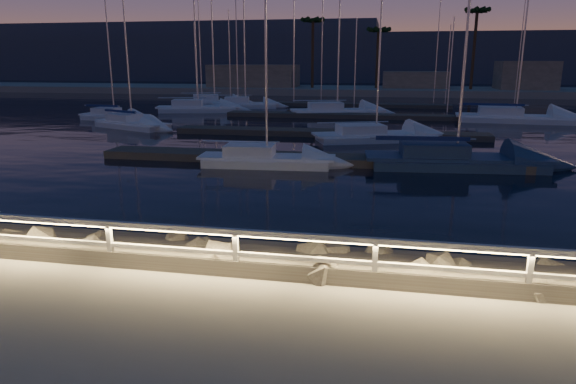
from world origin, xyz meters
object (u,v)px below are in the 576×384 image
sailboat_h (373,135)px  sailboat_k (335,111)px  sailboat_e (113,115)px  sailboat_n (196,108)px  sailboat_b (263,158)px  sailboat_i (244,104)px  guard_rail (189,238)px  sailboat_m (213,102)px  sailboat_c (451,159)px  sailboat_l (512,117)px  sailboat_j (130,123)px

sailboat_h → sailboat_k: sailboat_k is taller
sailboat_e → sailboat_n: (4.73, 8.27, 0.06)m
sailboat_b → sailboat_i: 32.88m
guard_rail → sailboat_m: (-16.22, 48.19, -0.90)m
sailboat_b → sailboat_e: size_ratio=1.07×
sailboat_b → sailboat_h: size_ratio=0.83×
sailboat_h → sailboat_k: bearing=84.2°
sailboat_c → sailboat_h: 9.06m
sailboat_b → sailboat_m: (-14.30, 33.47, 0.07)m
sailboat_c → sailboat_h: bearing=112.2°
sailboat_e → sailboat_k: (19.14, 7.72, 0.05)m
sailboat_e → sailboat_l: (34.81, 5.09, 0.06)m
guard_rail → sailboat_b: (-1.92, 14.72, -0.97)m
sailboat_b → sailboat_i: sailboat_i is taller
sailboat_i → sailboat_k: bearing=-41.3°
sailboat_c → sailboat_n: bearing=127.9°
sailboat_b → sailboat_c: 9.39m
sailboat_e → sailboat_n: sailboat_n is taller
sailboat_h → sailboat_i: (-15.06, 21.91, 0.04)m
sailboat_e → sailboat_n: bearing=65.5°
sailboat_m → sailboat_h: bearing=-73.1°
sailboat_h → sailboat_k: (-4.19, 15.85, 0.04)m
sailboat_m → sailboat_c: bearing=-75.7°
guard_rail → sailboat_n: sailboat_n is taller
sailboat_b → sailboat_c: size_ratio=0.77×
sailboat_m → sailboat_j: bearing=-110.8°
sailboat_b → sailboat_l: sailboat_l is taller
sailboat_k → sailboat_j: bearing=-156.6°
sailboat_l → sailboat_k: bearing=175.0°
sailboat_j → sailboat_k: (14.80, 12.73, 0.05)m
guard_rail → sailboat_b: size_ratio=3.80×
sailboat_k → sailboat_h: bearing=-92.5°
sailboat_i → sailboat_k: 12.45m
sailboat_h → sailboat_m: bearing=108.4°
guard_rail → sailboat_j: (-15.77, 27.27, -0.96)m
guard_rail → sailboat_n: bearing=110.8°
sailboat_h → sailboat_l: size_ratio=0.85×
sailboat_b → guard_rail: bearing=-86.6°
sailboat_e → sailboat_l: bearing=13.6°
sailboat_b → sailboat_l: 28.10m
sailboat_b → sailboat_l: size_ratio=0.70×
sailboat_j → sailboat_n: 13.29m
sailboat_e → sailboat_h: sailboat_h is taller
sailboat_i → sailboat_k: sailboat_k is taller
sailboat_h → sailboat_n: size_ratio=0.98×
guard_rail → sailboat_h: size_ratio=3.14×
sailboat_l → sailboat_i: bearing=166.4°
sailboat_h → sailboat_j: size_ratio=1.17×
sailboat_n → sailboat_l: bearing=-20.6°
sailboat_n → guard_rail: bearing=-83.8°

